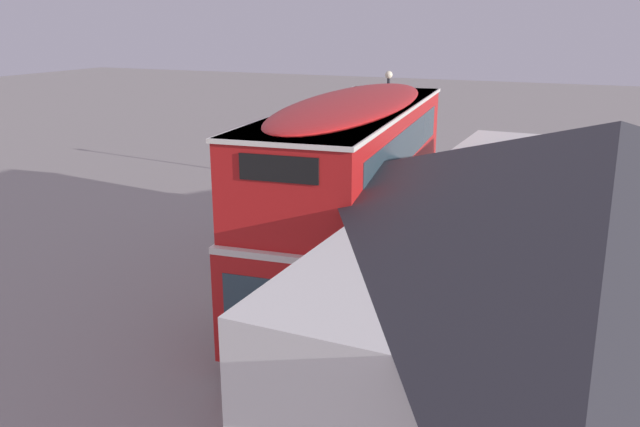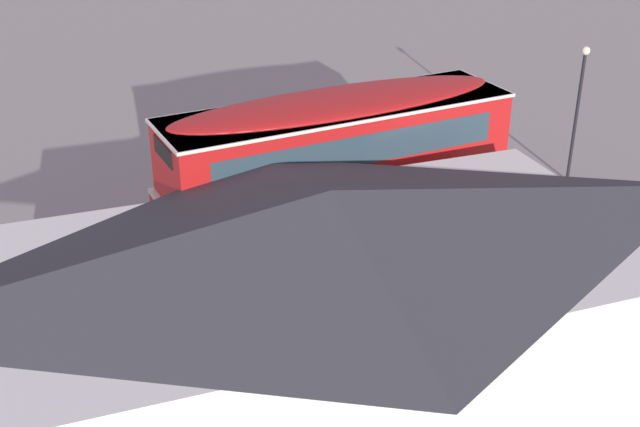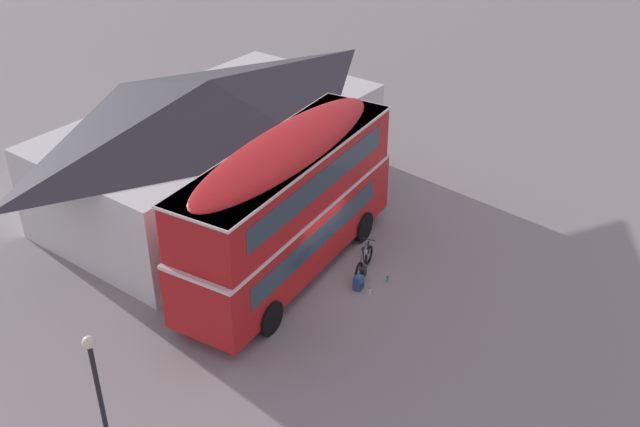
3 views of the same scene
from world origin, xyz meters
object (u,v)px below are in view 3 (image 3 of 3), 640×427
backpack_on_ground (358,282)px  water_bottle_green_metal (387,279)px  street_lamp (101,400)px  water_bottle_clear_plastic (370,291)px  touring_bicycle (364,263)px  double_decker_bus (288,203)px

backpack_on_ground → water_bottle_green_metal: bearing=-31.7°
backpack_on_ground → street_lamp: bearing=178.6°
water_bottle_clear_plastic → touring_bicycle: bearing=42.4°
water_bottle_clear_plastic → street_lamp: street_lamp is taller
backpack_on_ground → touring_bicycle: bearing=22.4°
street_lamp → double_decker_bus: bearing=13.2°
double_decker_bus → street_lamp: double_decker_bus is taller
water_bottle_clear_plastic → backpack_on_ground: bearing=90.5°
touring_bicycle → backpack_on_ground: size_ratio=3.11×
backpack_on_ground → water_bottle_green_metal: size_ratio=2.42×
backpack_on_ground → street_lamp: 10.20m
double_decker_bus → backpack_on_ground: double_decker_bus is taller
backpack_on_ground → water_bottle_clear_plastic: size_ratio=2.37×
touring_bicycle → backpack_on_ground: bearing=-157.6°
street_lamp → backpack_on_ground: bearing=-1.4°
double_decker_bus → backpack_on_ground: size_ratio=18.00×
water_bottle_clear_plastic → double_decker_bus: bearing=99.9°
double_decker_bus → water_bottle_clear_plastic: double_decker_bus is taller
touring_bicycle → water_bottle_clear_plastic: bearing=-137.6°
backpack_on_ground → water_bottle_green_metal: (0.90, -0.56, -0.18)m
water_bottle_clear_plastic → street_lamp: 10.27m
water_bottle_green_metal → water_bottle_clear_plastic: bearing=172.5°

